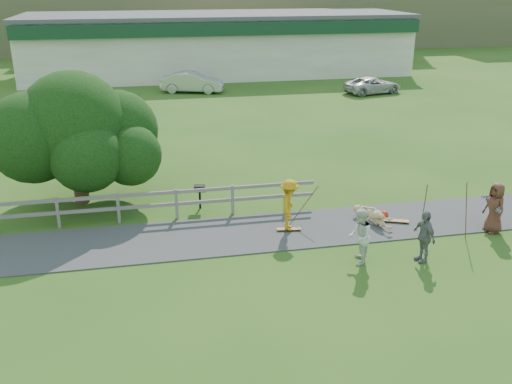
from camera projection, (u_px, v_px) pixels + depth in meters
ground at (250, 255)px, 17.60m from camera, size 260.00×260.00×0.00m
path at (242, 234)px, 18.97m from camera, size 34.00×3.00×0.04m
fence at (100, 205)px, 19.49m from camera, size 15.05×0.10×1.10m
strip_mall at (218, 43)px, 49.43m from camera, size 32.50×10.75×5.10m
skater_rider at (289, 208)px, 18.90m from camera, size 0.96×1.27×1.74m
skater_fallen at (373, 216)px, 19.68m from camera, size 1.75×0.98×0.63m
spectator_a at (360, 237)px, 16.80m from camera, size 0.91×1.01×1.72m
spectator_b at (424, 236)px, 16.95m from camera, size 0.53×1.00×1.62m
spectator_c at (495, 208)px, 18.88m from camera, size 0.63×0.90×1.72m
spectator_d at (495, 205)px, 19.22m from camera, size 0.81×1.58×1.63m
car_silver at (192, 82)px, 41.85m from camera, size 4.81×2.82×1.50m
car_white at (373, 85)px, 41.57m from camera, size 4.57×2.83×1.18m
tree at (77, 153)px, 21.01m from camera, size 6.24×6.24×3.88m
bbq at (200, 197)px, 20.96m from camera, size 0.45×0.37×0.90m
longboard_rider at (289, 230)px, 19.19m from camera, size 0.85×0.32×0.09m
longboard_fallen at (395, 222)px, 19.83m from camera, size 0.97×0.58×0.11m
helmet at (384, 215)px, 20.17m from camera, size 0.29×0.29×0.29m
pole_rider at (303, 202)px, 19.38m from camera, size 0.03×0.03×1.73m
pole_spec_left at (423, 213)px, 18.27m from camera, size 0.03×0.03×1.91m
pole_spec_right at (466, 211)px, 18.32m from camera, size 0.03×0.03×1.99m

